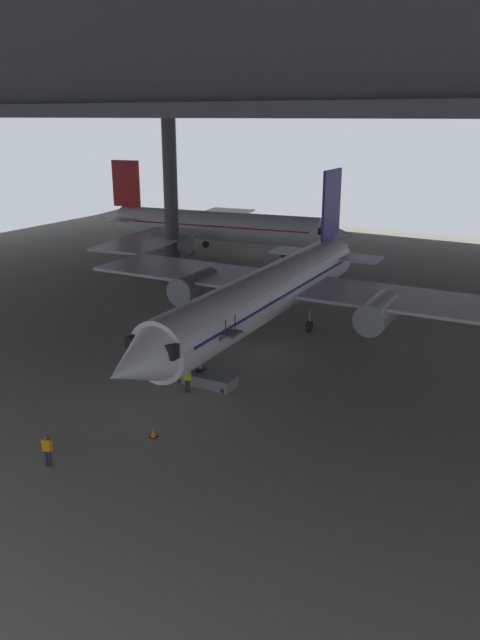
{
  "coord_description": "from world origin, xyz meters",
  "views": [
    {
      "loc": [
        20.5,
        -35.73,
        16.19
      ],
      "look_at": [
        -0.53,
        -0.03,
        2.58
      ],
      "focal_mm": 35.05,
      "sensor_mm": 36.0,
      "label": 1
    }
  ],
  "objects_px": {
    "boarding_stairs": "(207,373)",
    "crew_worker_by_stairs": "(187,378)",
    "crew_worker_near_nose": "(47,448)",
    "baggage_tug": "(370,315)",
    "airplane_main": "(270,291)",
    "airplane_distant": "(212,226)",
    "traffic_cone_orange": "(153,432)"
  },
  "relations": [
    {
      "from": "baggage_tug",
      "to": "boarding_stairs",
      "type": "bearing_deg",
      "value": -104.71
    },
    {
      "from": "boarding_stairs",
      "to": "airplane_main",
      "type": "bearing_deg",
      "value": 95.77
    },
    {
      "from": "boarding_stairs",
      "to": "crew_worker_by_stairs",
      "type": "xyz_separation_m",
      "value": [
        -0.37,
        -1.64,
        0.21
      ]
    },
    {
      "from": "crew_worker_by_stairs",
      "to": "airplane_distant",
      "type": "relative_size",
      "value": 0.05
    },
    {
      "from": "boarding_stairs",
      "to": "crew_worker_by_stairs",
      "type": "bearing_deg",
      "value": -102.71
    },
    {
      "from": "airplane_main",
      "to": "airplane_distant",
      "type": "height_order",
      "value": "airplane_main"
    },
    {
      "from": "traffic_cone_orange",
      "to": "airplane_distant",
      "type": "bearing_deg",
      "value": 119.08
    },
    {
      "from": "boarding_stairs",
      "to": "traffic_cone_orange",
      "type": "distance_m",
      "value": 7.33
    },
    {
      "from": "boarding_stairs",
      "to": "crew_worker_near_nose",
      "type": "height_order",
      "value": "boarding_stairs"
    },
    {
      "from": "crew_worker_by_stairs",
      "to": "airplane_distant",
      "type": "distance_m",
      "value": 41.1
    },
    {
      "from": "airplane_main",
      "to": "airplane_distant",
      "type": "distance_m",
      "value": 30.96
    },
    {
      "from": "crew_worker_near_nose",
      "to": "baggage_tug",
      "type": "height_order",
      "value": "crew_worker_near_nose"
    },
    {
      "from": "crew_worker_near_nose",
      "to": "airplane_main",
      "type": "bearing_deg",
      "value": 89.37
    },
    {
      "from": "airplane_main",
      "to": "crew_worker_near_nose",
      "type": "distance_m",
      "value": 22.44
    },
    {
      "from": "crew_worker_by_stairs",
      "to": "baggage_tug",
      "type": "height_order",
      "value": "crew_worker_by_stairs"
    },
    {
      "from": "airplane_main",
      "to": "crew_worker_near_nose",
      "type": "relative_size",
      "value": 21.96
    },
    {
      "from": "boarding_stairs",
      "to": "crew_worker_by_stairs",
      "type": "relative_size",
      "value": 2.84
    },
    {
      "from": "crew_worker_by_stairs",
      "to": "airplane_distant",
      "type": "height_order",
      "value": "airplane_distant"
    },
    {
      "from": "traffic_cone_orange",
      "to": "baggage_tug",
      "type": "xyz_separation_m",
      "value": [
        3.29,
        24.7,
        0.23
      ]
    },
    {
      "from": "crew_worker_near_nose",
      "to": "airplane_distant",
      "type": "relative_size",
      "value": 0.05
    },
    {
      "from": "crew_worker_near_nose",
      "to": "traffic_cone_orange",
      "type": "xyz_separation_m",
      "value": [
        2.59,
        4.83,
        -0.68
      ]
    },
    {
      "from": "traffic_cone_orange",
      "to": "baggage_tug",
      "type": "relative_size",
      "value": 0.25
    },
    {
      "from": "boarding_stairs",
      "to": "airplane_distant",
      "type": "height_order",
      "value": "airplane_distant"
    },
    {
      "from": "crew_worker_by_stairs",
      "to": "baggage_tug",
      "type": "distance_m",
      "value": 19.78
    },
    {
      "from": "boarding_stairs",
      "to": "crew_worker_near_nose",
      "type": "relative_size",
      "value": 2.77
    },
    {
      "from": "boarding_stairs",
      "to": "crew_worker_by_stairs",
      "type": "height_order",
      "value": "boarding_stairs"
    },
    {
      "from": "crew_worker_by_stairs",
      "to": "traffic_cone_orange",
      "type": "xyz_separation_m",
      "value": [
        1.68,
        -5.56,
        -0.65
      ]
    },
    {
      "from": "crew_worker_near_nose",
      "to": "traffic_cone_orange",
      "type": "distance_m",
      "value": 5.52
    },
    {
      "from": "airplane_main",
      "to": "boarding_stairs",
      "type": "bearing_deg",
      "value": -84.23
    },
    {
      "from": "airplane_distant",
      "to": "baggage_tug",
      "type": "bearing_deg",
      "value": -31.8
    },
    {
      "from": "traffic_cone_orange",
      "to": "baggage_tug",
      "type": "bearing_deg",
      "value": 82.42
    },
    {
      "from": "crew_worker_near_nose",
      "to": "boarding_stairs",
      "type": "bearing_deg",
      "value": 83.92
    }
  ]
}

